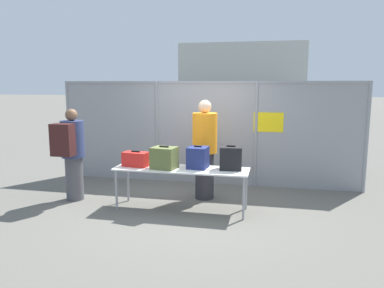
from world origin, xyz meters
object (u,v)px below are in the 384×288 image
Objects in this scene: suitcase_olive at (164,158)px; suitcase_navy at (198,158)px; inspection_table at (181,171)px; traveler_hooded at (71,151)px; security_worker_near at (205,148)px; suitcase_black at (231,158)px; suitcase_red at (136,159)px; utility_trailer at (285,155)px.

suitcase_navy is (0.55, 0.16, -0.00)m from suitcase_olive.
suitcase_navy reaches higher than inspection_table.
security_worker_near reaches higher than traveler_hooded.
security_worker_near is (0.54, 0.81, 0.05)m from suitcase_olive.
suitcase_navy is 0.65m from security_worker_near.
suitcase_black is at bearing 6.55° from inspection_table.
suitcase_navy is (1.08, 0.09, 0.06)m from suitcase_red.
suitcase_olive is at bearing 4.69° from traveler_hooded.
utility_trailer is at bearing 52.61° from suitcase_red.
suitcase_olive is 0.97m from security_worker_near.
suitcase_red is 0.27× the size of traveler_hooded.
suitcase_black is 0.11× the size of utility_trailer.
inspection_table is 0.37m from suitcase_olive.
traveler_hooded is (-1.28, 0.09, 0.08)m from suitcase_red.
suitcase_navy is 0.95× the size of suitcase_black.
utility_trailer is (0.97, 3.30, -0.52)m from suitcase_black.
traveler_hooded reaches higher than suitcase_red.
traveler_hooded is 0.92× the size of security_worker_near.
utility_trailer is (2.07, 3.47, -0.51)m from suitcase_olive.
utility_trailer is (1.53, 2.66, -0.56)m from security_worker_near.
traveler_hooded is at bearing 175.28° from suitcase_olive.
traveler_hooded reaches higher than suitcase_olive.
suitcase_black is 3.48m from utility_trailer.
suitcase_olive is 1.09× the size of suitcase_black.
suitcase_navy is at bearing -178.51° from suitcase_black.
security_worker_near is 0.49× the size of utility_trailer.
suitcase_black is at bearing 8.84° from suitcase_olive.
inspection_table is 0.83m from security_worker_near.
suitcase_navy is 0.23× the size of traveler_hooded.
suitcase_black is 2.91m from traveler_hooded.
suitcase_red is 1.04× the size of suitcase_olive.
suitcase_red reaches higher than inspection_table.
security_worker_near is (2.35, 0.66, 0.02)m from traveler_hooded.
security_worker_near is at bearing 90.43° from suitcase_navy.
utility_trailer is (3.88, 3.32, -0.53)m from traveler_hooded.
suitcase_olive is at bearing -171.16° from suitcase_black.
utility_trailer is at bearing 59.15° from suitcase_olive.
traveler_hooded is 0.44× the size of utility_trailer.
suitcase_black is at bearing 139.56° from security_worker_near.
suitcase_olive reaches higher than utility_trailer.
suitcase_olive is at bearing -120.85° from utility_trailer.
suitcase_navy is 2.35m from traveler_hooded.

